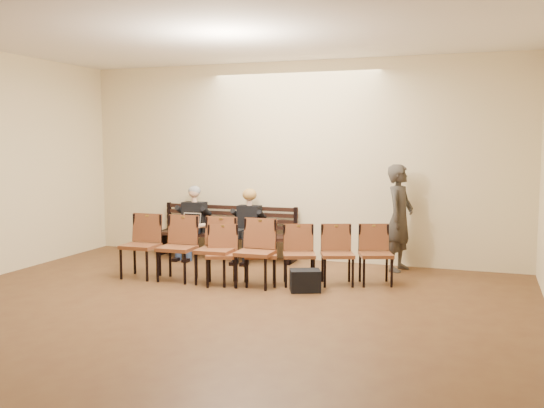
% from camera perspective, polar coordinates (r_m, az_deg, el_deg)
% --- Properties ---
extents(ground, '(10.00, 10.00, 0.00)m').
position_cam_1_polar(ground, '(6.51, -11.49, -13.12)').
color(ground, brown).
rests_on(ground, ground).
extents(room_walls, '(8.02, 10.01, 3.51)m').
position_cam_1_polar(room_walls, '(6.85, -8.51, 9.42)').
color(room_walls, beige).
rests_on(room_walls, ground).
extents(bench, '(2.60, 0.90, 0.45)m').
position_cam_1_polar(bench, '(11.01, -4.38, -3.93)').
color(bench, black).
rests_on(bench, ground).
extents(seated_man, '(0.52, 0.72, 1.25)m').
position_cam_1_polar(seated_man, '(11.10, -7.53, -1.78)').
color(seated_man, black).
rests_on(seated_man, ground).
extents(seated_woman, '(0.50, 0.69, 1.16)m').
position_cam_1_polar(seated_woman, '(10.66, -2.33, -2.31)').
color(seated_woman, black).
rests_on(seated_woman, ground).
extents(laptop, '(0.39, 0.33, 0.25)m').
position_cam_1_polar(laptop, '(10.92, -7.89, -2.19)').
color(laptop, silver).
rests_on(laptop, bench).
extents(water_bottle, '(0.08, 0.08, 0.24)m').
position_cam_1_polar(water_bottle, '(10.34, -2.09, -2.62)').
color(water_bottle, silver).
rests_on(water_bottle, bench).
extents(bag, '(0.50, 0.43, 0.31)m').
position_cam_1_polar(bag, '(8.60, 3.13, -7.21)').
color(bag, black).
rests_on(bag, ground).
extents(passerby, '(0.63, 0.82, 2.00)m').
position_cam_1_polar(passerby, '(10.03, 11.93, -0.54)').
color(passerby, '#332F2A').
rests_on(passerby, ground).
extents(chair_row_front, '(2.42, 0.61, 0.99)m').
position_cam_1_polar(chair_row_front, '(9.17, -7.18, -4.27)').
color(chair_row_front, brown).
rests_on(chair_row_front, ground).
extents(chair_row_back, '(2.73, 1.40, 0.89)m').
position_cam_1_polar(chair_row_back, '(8.93, 2.57, -4.82)').
color(chair_row_back, brown).
rests_on(chair_row_back, ground).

